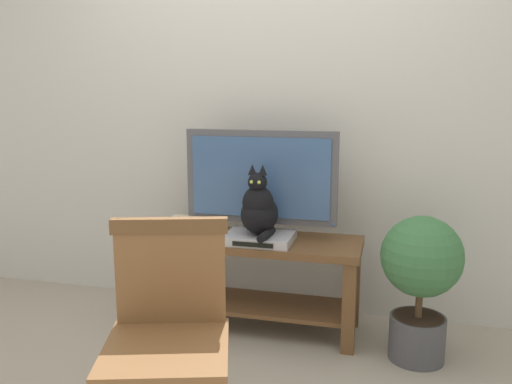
{
  "coord_description": "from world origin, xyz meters",
  "views": [
    {
      "loc": [
        0.74,
        -2.29,
        1.39
      ],
      "look_at": [
        0.01,
        0.54,
        0.84
      ],
      "focal_mm": 37.23,
      "sensor_mm": 36.0,
      "label": 1
    }
  ],
  "objects_px": {
    "tv": "(261,181)",
    "book_stack": "(188,226)",
    "media_box": "(259,238)",
    "cat": "(259,209)",
    "tv_stand": "(258,267)",
    "potted_plant": "(421,275)",
    "wooden_chair": "(168,322)"
  },
  "relations": [
    {
      "from": "tv_stand",
      "to": "cat",
      "type": "bearing_deg",
      "value": -72.24
    },
    {
      "from": "cat",
      "to": "potted_plant",
      "type": "bearing_deg",
      "value": -5.09
    },
    {
      "from": "tv_stand",
      "to": "wooden_chair",
      "type": "distance_m",
      "value": 1.17
    },
    {
      "from": "tv_stand",
      "to": "potted_plant",
      "type": "height_order",
      "value": "potted_plant"
    },
    {
      "from": "book_stack",
      "to": "media_box",
      "type": "bearing_deg",
      "value": -6.69
    },
    {
      "from": "tv",
      "to": "wooden_chair",
      "type": "relative_size",
      "value": 0.98
    },
    {
      "from": "media_box",
      "to": "book_stack",
      "type": "height_order",
      "value": "book_stack"
    },
    {
      "from": "tv_stand",
      "to": "media_box",
      "type": "height_order",
      "value": "media_box"
    },
    {
      "from": "wooden_chair",
      "to": "potted_plant",
      "type": "relative_size",
      "value": 1.18
    },
    {
      "from": "tv_stand",
      "to": "potted_plant",
      "type": "relative_size",
      "value": 1.54
    },
    {
      "from": "tv_stand",
      "to": "cat",
      "type": "height_order",
      "value": "cat"
    },
    {
      "from": "media_box",
      "to": "book_stack",
      "type": "distance_m",
      "value": 0.46
    },
    {
      "from": "tv",
      "to": "potted_plant",
      "type": "height_order",
      "value": "tv"
    },
    {
      "from": "cat",
      "to": "book_stack",
      "type": "bearing_deg",
      "value": 171.55
    },
    {
      "from": "tv",
      "to": "potted_plant",
      "type": "xyz_separation_m",
      "value": [
        0.9,
        -0.22,
        -0.42
      ]
    },
    {
      "from": "book_stack",
      "to": "potted_plant",
      "type": "height_order",
      "value": "potted_plant"
    },
    {
      "from": "potted_plant",
      "to": "wooden_chair",
      "type": "bearing_deg",
      "value": -133.61
    },
    {
      "from": "wooden_chair",
      "to": "book_stack",
      "type": "xyz_separation_m",
      "value": [
        -0.38,
        1.15,
        0.07
      ]
    },
    {
      "from": "tv",
      "to": "media_box",
      "type": "relative_size",
      "value": 2.35
    },
    {
      "from": "media_box",
      "to": "tv",
      "type": "bearing_deg",
      "value": 100.89
    },
    {
      "from": "cat",
      "to": "potted_plant",
      "type": "height_order",
      "value": "cat"
    },
    {
      "from": "book_stack",
      "to": "tv_stand",
      "type": "bearing_deg",
      "value": 1.4
    },
    {
      "from": "cat",
      "to": "book_stack",
      "type": "relative_size",
      "value": 1.63
    },
    {
      "from": "tv",
      "to": "book_stack",
      "type": "bearing_deg",
      "value": -170.75
    },
    {
      "from": "tv_stand",
      "to": "tv",
      "type": "relative_size",
      "value": 1.34
    },
    {
      "from": "tv",
      "to": "wooden_chair",
      "type": "height_order",
      "value": "tv"
    },
    {
      "from": "potted_plant",
      "to": "tv_stand",
      "type": "bearing_deg",
      "value": 170.2
    },
    {
      "from": "tv_stand",
      "to": "potted_plant",
      "type": "distance_m",
      "value": 0.92
    },
    {
      "from": "tv_stand",
      "to": "wooden_chair",
      "type": "bearing_deg",
      "value": -92.59
    },
    {
      "from": "tv",
      "to": "book_stack",
      "type": "height_order",
      "value": "tv"
    },
    {
      "from": "tv_stand",
      "to": "potted_plant",
      "type": "bearing_deg",
      "value": -9.8
    },
    {
      "from": "tv_stand",
      "to": "media_box",
      "type": "distance_m",
      "value": 0.21
    }
  ]
}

